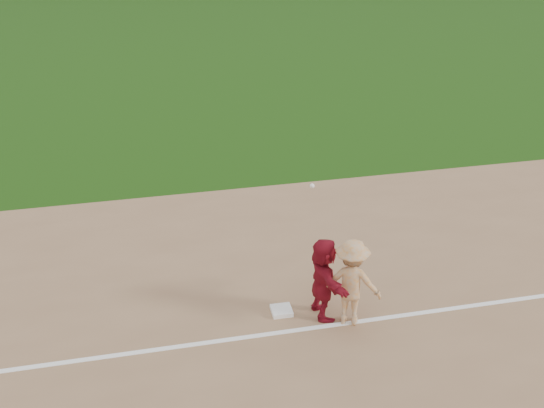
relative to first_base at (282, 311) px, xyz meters
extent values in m
plane|color=#19400C|center=(0.22, 0.24, -0.06)|extent=(160.00, 160.00, 0.00)
cube|color=white|center=(0.22, -0.56, -0.04)|extent=(60.00, 0.10, 0.01)
cube|color=white|center=(0.00, 0.00, 0.00)|extent=(0.37, 0.37, 0.08)
imported|color=maroon|center=(0.69, -0.21, 0.71)|extent=(0.51, 1.42, 1.51)
imported|color=#ABABAE|center=(1.09, -0.50, 0.75)|extent=(1.18, 0.96, 1.59)
sphere|color=white|center=(0.50, 0.02, 2.38)|extent=(0.08, 0.08, 0.08)
camera|label=1|loc=(-2.35, -9.65, 7.08)|focal=45.00mm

